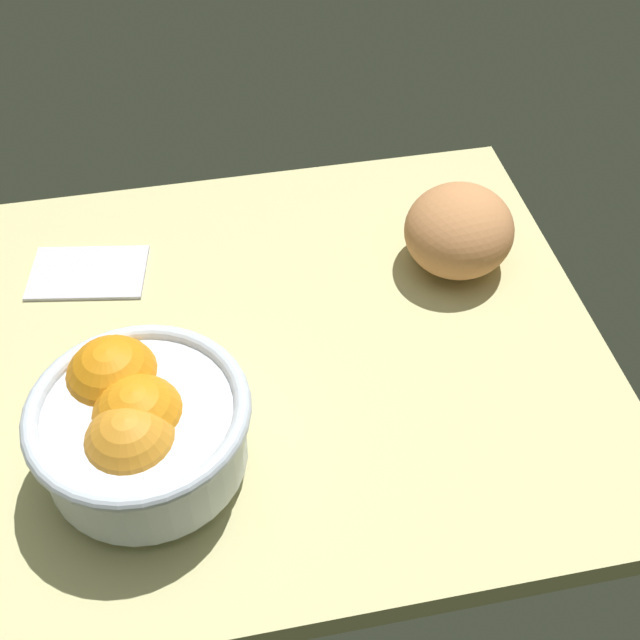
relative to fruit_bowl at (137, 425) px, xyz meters
The scene contains 4 objects.
ground_plane 17.83cm from the fruit_bowl, 50.04° to the left, with size 76.75×60.60×3.00cm, color #C8C185.
fruit_bowl is the anchor object (origin of this frame).
bread_loaf 42.58cm from the fruit_bowl, 30.32° to the left, with size 13.19×12.35×9.41cm, color #C9834F.
napkin_folded 28.65cm from the fruit_bowl, 100.92° to the left, with size 13.10×8.66×0.85cm, color silver.
Camera 1 is at (-2.91, -58.22, 65.92)cm, focal length 46.66 mm.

